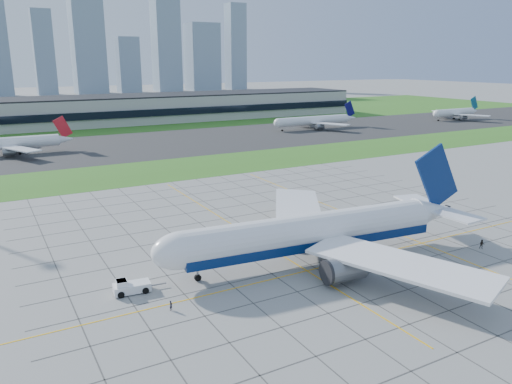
% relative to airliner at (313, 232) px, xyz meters
% --- Properties ---
extents(ground, '(1400.00, 1400.00, 0.00)m').
position_rel_airliner_xyz_m(ground, '(6.41, -1.35, -5.44)').
color(ground, gray).
rests_on(ground, ground).
extents(grass_median, '(700.00, 35.00, 0.04)m').
position_rel_airliner_xyz_m(grass_median, '(6.41, 88.65, -5.42)').
color(grass_median, '#34691E').
rests_on(grass_median, ground).
extents(asphalt_taxiway, '(700.00, 75.00, 0.04)m').
position_rel_airliner_xyz_m(asphalt_taxiway, '(6.41, 143.65, -5.41)').
color(asphalt_taxiway, '#383838').
rests_on(asphalt_taxiway, ground).
extents(grass_far, '(700.00, 145.00, 0.04)m').
position_rel_airliner_xyz_m(grass_far, '(6.41, 253.65, -5.42)').
color(grass_far, '#34691E').
rests_on(grass_far, ground).
extents(apron_markings, '(120.00, 130.00, 0.03)m').
position_rel_airliner_xyz_m(apron_markings, '(6.83, 9.74, -5.43)').
color(apron_markings, '#474744').
rests_on(apron_markings, ground).
extents(terminal, '(260.00, 43.00, 15.80)m').
position_rel_airliner_xyz_m(terminal, '(46.41, 228.52, 2.45)').
color(terminal, '#B7B7B2').
rests_on(terminal, ground).
extents(city_skyline, '(523.00, 32.40, 160.00)m').
position_rel_airliner_xyz_m(city_skyline, '(-2.31, 518.65, 53.65)').
color(city_skyline, '#7F93A7').
rests_on(city_skyline, ground).
extents(airliner, '(63.23, 63.80, 19.91)m').
position_rel_airliner_xyz_m(airliner, '(0.00, 0.00, 0.00)').
color(airliner, white).
rests_on(airliner, ground).
extents(pushback_tug, '(8.45, 3.40, 2.32)m').
position_rel_airliner_xyz_m(pushback_tug, '(-32.87, 3.32, -4.41)').
color(pushback_tug, white).
rests_on(pushback_tug, ground).
extents(crew_near, '(0.67, 0.65, 1.55)m').
position_rel_airliner_xyz_m(crew_near, '(-29.20, -5.34, -4.67)').
color(crew_near, black).
rests_on(crew_near, ground).
extents(crew_far, '(1.11, 1.14, 1.85)m').
position_rel_airliner_xyz_m(crew_far, '(32.27, -11.25, -4.52)').
color(crew_far, black).
rests_on(crew_far, ground).
extents(distant_jet_1, '(41.64, 42.66, 14.08)m').
position_rel_airliner_xyz_m(distant_jet_1, '(-39.92, 145.53, -0.96)').
color(distant_jet_1, white).
rests_on(distant_jet_1, ground).
extents(distant_jet_2, '(50.45, 42.66, 14.08)m').
position_rel_airliner_xyz_m(distant_jet_2, '(107.83, 149.93, -0.96)').
color(distant_jet_2, white).
rests_on(distant_jet_2, ground).
extents(distant_jet_3, '(36.83, 42.66, 14.08)m').
position_rel_airliner_xyz_m(distant_jet_3, '(209.64, 142.33, -0.96)').
color(distant_jet_3, white).
rests_on(distant_jet_3, ground).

